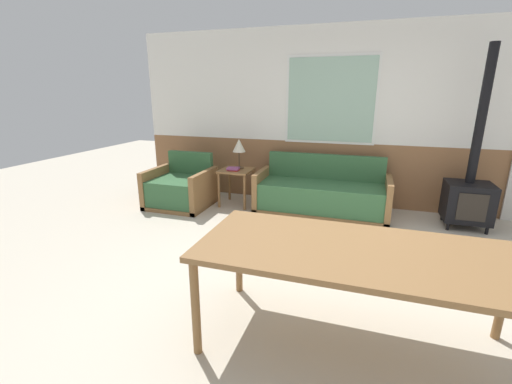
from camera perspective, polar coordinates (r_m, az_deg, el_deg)
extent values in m
plane|color=beige|center=(3.35, 13.11, -15.60)|extent=(16.00, 16.00, 0.00)
cube|color=#8E603D|center=(5.62, 16.02, 2.83)|extent=(7.20, 0.06, 0.99)
cube|color=white|center=(5.48, 17.16, 16.67)|extent=(7.20, 0.06, 1.71)
cube|color=white|center=(5.47, 12.31, 14.74)|extent=(1.37, 0.01, 1.31)
cube|color=#99BCA8|center=(5.47, 12.31, 14.74)|extent=(1.29, 0.02, 1.23)
cube|color=olive|center=(5.26, 10.66, -3.01)|extent=(1.94, 0.76, 0.06)
cube|color=#38663D|center=(5.17, 10.76, -0.75)|extent=(1.78, 0.68, 0.38)
cube|color=#38663D|center=(5.41, 11.47, 4.17)|extent=(1.78, 0.10, 0.38)
cube|color=olive|center=(5.36, 0.94, 0.61)|extent=(0.08, 0.76, 0.58)
cube|color=olive|center=(5.15, 21.08, -1.18)|extent=(0.08, 0.76, 0.58)
cube|color=olive|center=(5.59, -12.36, -1.91)|extent=(0.93, 0.85, 0.06)
cube|color=#38663D|center=(5.51, -12.60, 0.23)|extent=(0.77, 0.77, 0.39)
cube|color=#38663D|center=(5.76, -10.84, 4.85)|extent=(0.77, 0.10, 0.36)
cube|color=olive|center=(5.74, -16.18, 1.03)|extent=(0.08, 0.85, 0.59)
cube|color=olive|center=(5.32, -8.58, 0.31)|extent=(0.08, 0.85, 0.59)
cube|color=olive|center=(5.39, -3.31, 3.62)|extent=(0.49, 0.49, 0.03)
cylinder|color=olive|center=(5.35, -6.21, 0.26)|extent=(0.04, 0.04, 0.55)
cylinder|color=olive|center=(5.19, -1.92, -0.14)|extent=(0.04, 0.04, 0.55)
cylinder|color=olive|center=(5.72, -4.47, 1.39)|extent=(0.04, 0.04, 0.55)
cylinder|color=olive|center=(5.58, -0.42, 1.04)|extent=(0.04, 0.04, 0.55)
cylinder|color=#4C3823|center=(5.45, -2.80, 4.05)|extent=(0.15, 0.15, 0.02)
cylinder|color=#4C3823|center=(5.42, -2.82, 5.43)|extent=(0.02, 0.02, 0.25)
cone|color=beige|center=(5.39, -2.85, 7.76)|extent=(0.20, 0.20, 0.20)
cube|color=#B22823|center=(5.30, -3.81, 3.67)|extent=(0.18, 0.13, 0.02)
cube|color=#994C84|center=(5.31, -3.82, 3.94)|extent=(0.20, 0.18, 0.03)
cube|color=olive|center=(2.39, 16.82, -9.58)|extent=(2.14, 0.94, 0.04)
cylinder|color=olive|center=(2.46, -10.03, -18.48)|extent=(0.06, 0.06, 0.71)
cylinder|color=olive|center=(3.09, -2.87, -10.43)|extent=(0.06, 0.06, 0.71)
cylinder|color=olive|center=(3.10, 36.05, -13.77)|extent=(0.06, 0.06, 0.71)
cylinder|color=black|center=(5.16, 29.31, -5.02)|extent=(0.04, 0.04, 0.10)
cylinder|color=black|center=(5.28, 34.06, -5.34)|extent=(0.04, 0.04, 0.10)
cylinder|color=black|center=(5.52, 28.60, -3.61)|extent=(0.04, 0.04, 0.10)
cylinder|color=black|center=(5.63, 33.06, -3.94)|extent=(0.04, 0.04, 0.10)
cube|color=black|center=(5.31, 31.75, -1.39)|extent=(0.56, 0.49, 0.51)
cube|color=black|center=(5.08, 32.35, -2.20)|extent=(0.33, 0.01, 0.35)
cylinder|color=black|center=(5.17, 33.48, 10.55)|extent=(0.11, 0.11, 1.71)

